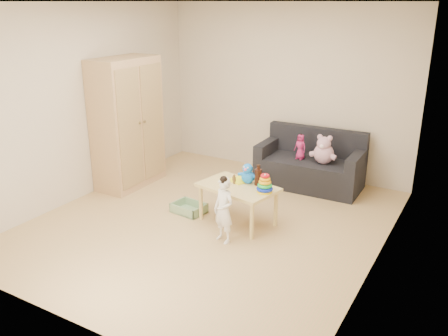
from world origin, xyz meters
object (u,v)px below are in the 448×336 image
Objects in this scene: play_table at (238,204)px; toddler at (224,211)px; wardrobe at (127,123)px; sofa at (309,173)px.

toddler is (0.10, -0.51, 0.13)m from play_table.
toddler is at bearing -22.24° from wardrobe.
sofa is 1.61× the size of play_table.
play_table is at bearing -10.05° from wardrobe.
wardrobe is 2.75m from sofa.
play_table is 0.53m from toddler.
play_table is 1.23× the size of toddler.
toddler is (-0.23, -2.11, 0.17)m from sofa.
wardrobe reaches higher than toddler.
toddler reaches higher than play_table.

